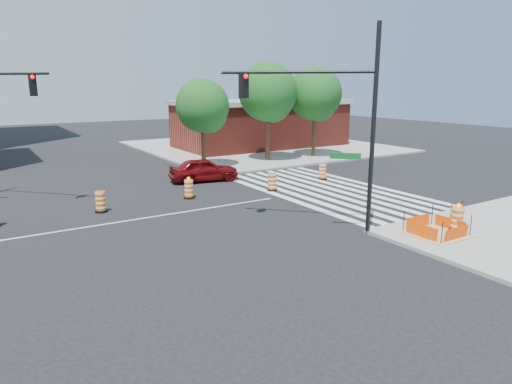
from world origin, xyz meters
TOP-DOWN VIEW (x-y plane):
  - ground at (0.00, 0.00)m, footprint 120.00×120.00m
  - sidewalk_ne at (18.00, 18.00)m, footprint 22.00×22.00m
  - crosswalk_east at (10.95, 0.00)m, footprint 6.75×13.50m
  - lane_centerline at (0.00, 0.00)m, footprint 14.00×0.12m
  - excavation_pit at (9.00, -9.00)m, footprint 2.20×2.20m
  - brick_storefront at (18.00, 18.00)m, footprint 16.50×8.50m
  - red_coupe at (5.97, 6.11)m, footprint 4.62×2.51m
  - signal_pole_se at (5.79, -5.97)m, footprint 4.55×4.44m
  - pit_drum at (10.08, -9.18)m, footprint 0.60×0.60m
  - barricade at (10.76, -8.64)m, footprint 0.86×0.07m
  - tree_north_c at (7.90, 10.02)m, footprint 3.87×3.82m
  - tree_north_d at (13.66, 10.26)m, footprint 4.58×4.58m
  - tree_north_e at (18.13, 9.98)m, footprint 4.43×4.43m
  - median_drum_2 at (-1.48, 2.15)m, footprint 0.60×0.60m
  - median_drum_3 at (3.28, 2.41)m, footprint 0.60×0.60m
  - median_drum_4 at (8.15, 1.53)m, footprint 0.60×0.60m
  - median_drum_5 at (12.77, 2.47)m, footprint 0.60×0.60m

SIDE VIEW (x-z plane):
  - ground at x=0.00m, z-range 0.00..0.00m
  - lane_centerline at x=0.00m, z-range 0.00..0.01m
  - crosswalk_east at x=10.95m, z-range 0.00..0.01m
  - sidewalk_ne at x=18.00m, z-range 0.00..0.15m
  - excavation_pit at x=9.00m, z-range -0.23..0.67m
  - median_drum_2 at x=-1.48m, z-range -0.03..0.99m
  - median_drum_4 at x=8.15m, z-range -0.03..0.99m
  - median_drum_5 at x=12.77m, z-range -0.03..0.99m
  - median_drum_3 at x=3.28m, z-range -0.10..1.08m
  - pit_drum at x=10.08m, z-range 0.05..1.22m
  - barricade at x=10.76m, z-range 0.20..1.21m
  - red_coupe at x=5.97m, z-range 0.00..1.49m
  - brick_storefront at x=18.00m, z-range 0.02..4.62m
  - tree_north_c at x=7.90m, z-range 1.11..7.60m
  - signal_pole_se at x=5.79m, z-range 0.93..9.15m
  - tree_north_e at x=18.13m, z-range 1.29..8.83m
  - tree_north_d at x=13.66m, z-range 1.33..9.11m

